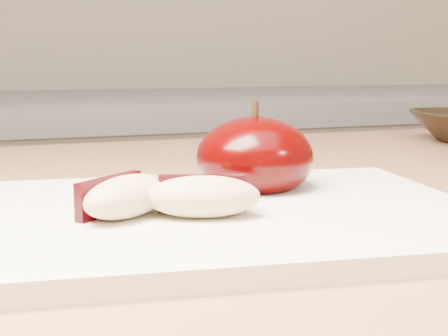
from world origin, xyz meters
name	(u,v)px	position (x,y,z in m)	size (l,w,h in m)	color
back_cabinet	(110,329)	(0.00, 1.20, 0.47)	(2.40, 0.62, 0.94)	silver
cutting_board	(224,216)	(-0.05, 0.37, 0.91)	(0.32, 0.24, 0.01)	silver
apple_half	(255,158)	(-0.01, 0.42, 0.93)	(0.11, 0.11, 0.07)	#2C0000
apple_wedge_a	(126,196)	(-0.11, 0.37, 0.93)	(0.07, 0.07, 0.03)	#D9BA89
apple_wedge_b	(203,196)	(-0.07, 0.35, 0.93)	(0.08, 0.05, 0.03)	#D9BA89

